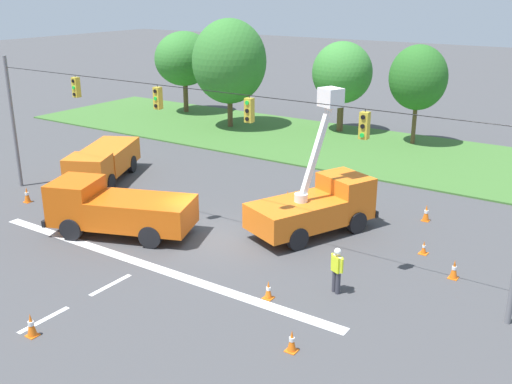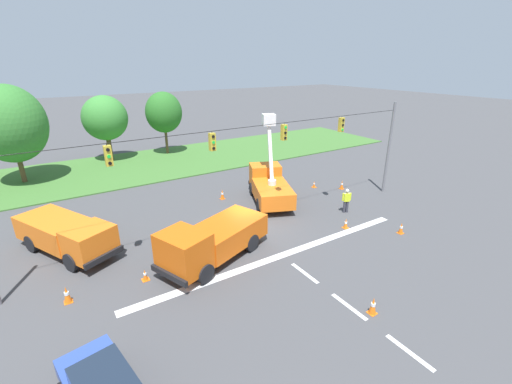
# 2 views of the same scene
# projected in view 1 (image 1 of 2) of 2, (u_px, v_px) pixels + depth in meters

# --- Properties ---
(ground_plane) EXTENTS (200.00, 200.00, 0.00)m
(ground_plane) POSITION_uv_depth(u_px,v_px,m) (202.00, 237.00, 26.79)
(ground_plane) COLOR #424244
(grass_verge) EXTENTS (56.00, 12.00, 0.10)m
(grass_verge) POSITION_uv_depth(u_px,v_px,m) (367.00, 150.00, 40.91)
(grass_verge) COLOR #3D6B2D
(grass_verge) RESTS_ON ground
(lane_markings) EXTENTS (17.60, 15.25, 0.01)m
(lane_markings) POSITION_uv_depth(u_px,v_px,m) (121.00, 279.00, 22.88)
(lane_markings) COLOR silver
(lane_markings) RESTS_ON ground
(signal_gantry) EXTENTS (26.20, 0.33, 7.20)m
(signal_gantry) POSITION_uv_depth(u_px,v_px,m) (200.00, 137.00, 25.29)
(signal_gantry) COLOR slate
(signal_gantry) RESTS_ON ground
(tree_far_west) EXTENTS (4.91, 5.32, 7.04)m
(tree_far_west) POSITION_uv_depth(u_px,v_px,m) (184.00, 59.00, 51.55)
(tree_far_west) COLOR brown
(tree_far_west) RESTS_ON ground
(tree_west) EXTENTS (5.60, 5.94, 8.39)m
(tree_west) POSITION_uv_depth(u_px,v_px,m) (229.00, 62.00, 45.85)
(tree_west) COLOR brown
(tree_west) RESTS_ON ground
(tree_centre) EXTENTS (4.52, 4.36, 6.83)m
(tree_centre) POSITION_uv_depth(u_px,v_px,m) (342.00, 73.00, 44.55)
(tree_centre) COLOR brown
(tree_centre) RESTS_ON ground
(tree_east) EXTENTS (3.99, 3.72, 6.95)m
(tree_east) POSITION_uv_depth(u_px,v_px,m) (418.00, 78.00, 40.83)
(tree_east) COLOR brown
(tree_east) RESTS_ON ground
(utility_truck_bucket_lift) EXTENTS (4.54, 6.39, 6.51)m
(utility_truck_bucket_lift) POSITION_uv_depth(u_px,v_px,m) (317.00, 204.00, 26.94)
(utility_truck_bucket_lift) COLOR orange
(utility_truck_bucket_lift) RESTS_ON ground
(utility_truck_support_near) EXTENTS (4.97, 6.84, 2.03)m
(utility_truck_support_near) POSITION_uv_depth(u_px,v_px,m) (103.00, 161.00, 34.18)
(utility_truck_support_near) COLOR orange
(utility_truck_support_near) RESTS_ON ground
(utility_truck_support_far) EXTENTS (6.97, 4.63, 2.40)m
(utility_truck_support_far) POSITION_uv_depth(u_px,v_px,m) (116.00, 208.00, 26.76)
(utility_truck_support_far) COLOR #D6560F
(utility_truck_support_far) RESTS_ON ground
(road_worker) EXTENTS (0.60, 0.39, 1.77)m
(road_worker) POSITION_uv_depth(u_px,v_px,m) (337.00, 268.00, 21.61)
(road_worker) COLOR #383842
(road_worker) RESTS_ON ground
(traffic_cone_foreground_left) EXTENTS (0.36, 0.36, 0.58)m
(traffic_cone_foreground_left) POSITION_uv_depth(u_px,v_px,m) (424.00, 248.00, 25.01)
(traffic_cone_foreground_left) COLOR orange
(traffic_cone_foreground_left) RESTS_ON ground
(traffic_cone_foreground_right) EXTENTS (0.36, 0.36, 0.81)m
(traffic_cone_foreground_right) POSITION_uv_depth(u_px,v_px,m) (31.00, 325.00, 19.07)
(traffic_cone_foreground_right) COLOR orange
(traffic_cone_foreground_right) RESTS_ON ground
(traffic_cone_mid_left) EXTENTS (0.36, 0.36, 0.61)m
(traffic_cone_mid_left) POSITION_uv_depth(u_px,v_px,m) (67.00, 211.00, 29.06)
(traffic_cone_mid_left) COLOR orange
(traffic_cone_mid_left) RESTS_ON ground
(traffic_cone_mid_right) EXTENTS (0.36, 0.36, 0.77)m
(traffic_cone_mid_right) POSITION_uv_depth(u_px,v_px,m) (454.00, 269.00, 22.87)
(traffic_cone_mid_right) COLOR orange
(traffic_cone_mid_right) RESTS_ON ground
(traffic_cone_near_bucket) EXTENTS (0.36, 0.36, 0.82)m
(traffic_cone_near_bucket) POSITION_uv_depth(u_px,v_px,m) (426.00, 213.00, 28.49)
(traffic_cone_near_bucket) COLOR orange
(traffic_cone_near_bucket) RESTS_ON ground
(traffic_cone_lane_edge_a) EXTENTS (0.36, 0.36, 0.68)m
(traffic_cone_lane_edge_a) POSITION_uv_depth(u_px,v_px,m) (268.00, 290.00, 21.41)
(traffic_cone_lane_edge_a) COLOR orange
(traffic_cone_lane_edge_a) RESTS_ON ground
(traffic_cone_lane_edge_b) EXTENTS (0.36, 0.36, 0.83)m
(traffic_cone_lane_edge_b) POSITION_uv_depth(u_px,v_px,m) (27.00, 195.00, 30.96)
(traffic_cone_lane_edge_b) COLOR orange
(traffic_cone_lane_edge_b) RESTS_ON ground
(traffic_cone_far_left) EXTENTS (0.36, 0.36, 0.79)m
(traffic_cone_far_left) POSITION_uv_depth(u_px,v_px,m) (288.00, 198.00, 30.54)
(traffic_cone_far_left) COLOR orange
(traffic_cone_far_left) RESTS_ON ground
(traffic_cone_far_right) EXTENTS (0.36, 0.36, 0.73)m
(traffic_cone_far_right) POSITION_uv_depth(u_px,v_px,m) (292.00, 341.00, 18.29)
(traffic_cone_far_right) COLOR orange
(traffic_cone_far_right) RESTS_ON ground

